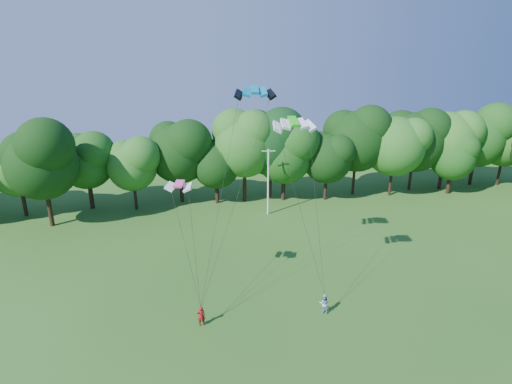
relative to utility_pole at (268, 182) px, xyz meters
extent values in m
cylinder|color=silver|center=(0.00, 0.00, -0.11)|extent=(0.21, 0.21, 8.27)
cube|color=silver|center=(0.00, 0.00, 3.82)|extent=(1.65, 0.32, 0.08)
imported|color=maroon|center=(-9.72, -20.41, -3.45)|extent=(0.60, 0.42, 1.59)
imported|color=#9FB3DD|center=(-0.41, -20.70, -3.45)|extent=(0.96, 0.87, 1.60)
cube|color=#0578A2|center=(-4.52, -14.25, 12.00)|extent=(3.20, 1.67, 0.65)
cube|color=#2ACE1E|center=(-2.55, -18.33, 10.10)|extent=(2.93, 1.32, 0.63)
cube|color=#E33F8F|center=(-10.69, -16.70, 5.52)|extent=(2.19, 1.55, 0.39)
cylinder|color=black|center=(1.64, 5.61, -1.99)|extent=(0.48, 0.48, 4.51)
ellipsoid|color=black|center=(1.64, 5.61, 3.95)|extent=(9.02, 9.02, 9.84)
cylinder|color=#322014|center=(27.45, 4.89, -1.91)|extent=(0.49, 0.49, 4.69)
ellipsoid|color=#2B621E|center=(27.45, 4.89, 4.27)|extent=(9.37, 9.37, 10.22)
camera|label=1|loc=(-10.71, -45.27, 14.33)|focal=28.00mm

